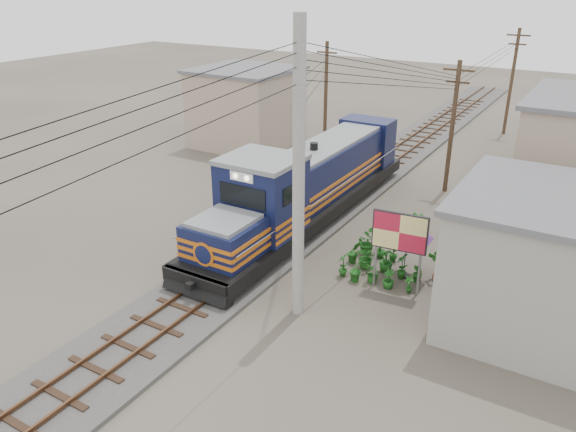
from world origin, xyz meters
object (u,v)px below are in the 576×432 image
Objects in this scene: locomotive at (307,187)px; billboard at (400,234)px; vendor at (446,255)px; market_umbrella at (408,231)px.

locomotive is 7.04m from billboard.
locomotive is 7.34m from vendor.
billboard is 1.19× the size of market_umbrella.
billboard reaches higher than market_umbrella.
billboard is (5.92, -3.77, 0.51)m from locomotive.
locomotive is at bearing 141.94° from billboard.
market_umbrella reaches higher than vendor.
billboard is at bearing 47.95° from vendor.
billboard is 1.17m from market_umbrella.
billboard is 2.16× the size of vendor.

